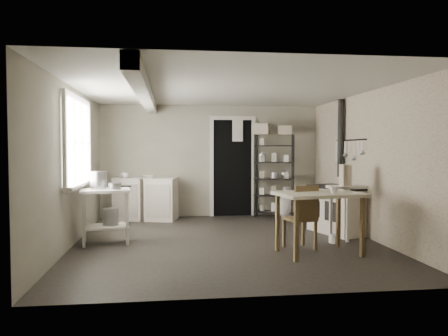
{
  "coord_description": "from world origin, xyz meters",
  "views": [
    {
      "loc": [
        -0.85,
        -6.52,
        1.41
      ],
      "look_at": [
        0.0,
        0.3,
        1.1
      ],
      "focal_mm": 35.0,
      "sensor_mm": 36.0,
      "label": 1
    }
  ],
  "objects": [
    {
      "name": "stockpot",
      "position": [
        -1.9,
        0.13,
        0.94
      ],
      "size": [
        0.24,
        0.24,
        0.26
      ],
      "primitive_type": "cylinder",
      "rotation": [
        0.0,
        0.0,
        0.01
      ],
      "color": "#ABABAD",
      "rests_on": "prep_table"
    },
    {
      "name": "doorway",
      "position": [
        0.45,
        2.47,
        1.0
      ],
      "size": [
        0.96,
        0.1,
        2.08
      ],
      "primitive_type": null,
      "color": "silver",
      "rests_on": "ground"
    },
    {
      "name": "storage_box_b",
      "position": [
        1.49,
        2.2,
        1.99
      ],
      "size": [
        0.33,
        0.32,
        0.18
      ],
      "primitive_type": "cube",
      "rotation": [
        0.0,
        0.0,
        -0.24
      ],
      "color": "beige",
      "rests_on": "shelf_rack"
    },
    {
      "name": "wall_front",
      "position": [
        0.0,
        -2.5,
        1.15
      ],
      "size": [
        4.5,
        0.02,
        2.3
      ],
      "primitive_type": "cube",
      "color": "#A19C89",
      "rests_on": "ground"
    },
    {
      "name": "window",
      "position": [
        -2.22,
        0.2,
        1.5
      ],
      "size": [
        0.12,
        1.76,
        1.28
      ],
      "primitive_type": null,
      "color": "silver",
      "rests_on": "wall_left"
    },
    {
      "name": "wall_right",
      "position": [
        2.25,
        0.0,
        1.15
      ],
      "size": [
        0.02,
        5.0,
        2.3
      ],
      "primitive_type": "cube",
      "color": "#A19C89",
      "rests_on": "ground"
    },
    {
      "name": "bucket",
      "position": [
        -1.73,
        0.11,
        0.39
      ],
      "size": [
        0.28,
        0.28,
        0.25
      ],
      "primitive_type": "cylinder",
      "rotation": [
        0.0,
        0.0,
        0.21
      ],
      "color": "#ABABAD",
      "rests_on": "prep_table"
    },
    {
      "name": "wallpaper_panel",
      "position": [
        2.24,
        0.0,
        1.15
      ],
      "size": [
        0.01,
        5.0,
        2.3
      ],
      "primitive_type": null,
      "color": "beige",
      "rests_on": "wall_right"
    },
    {
      "name": "shelf_jar",
      "position": [
        1.02,
        2.26,
        1.37
      ],
      "size": [
        0.11,
        0.11,
        0.2
      ],
      "primitive_type": "imported",
      "rotation": [
        0.0,
        0.0,
        0.29
      ],
      "color": "white",
      "rests_on": "shelf_rack"
    },
    {
      "name": "ceiling_beam",
      "position": [
        -1.2,
        0.0,
        2.2
      ],
      "size": [
        0.18,
        5.0,
        0.18
      ],
      "primitive_type": null,
      "color": "silver",
      "rests_on": "ceiling"
    },
    {
      "name": "storage_box_a",
      "position": [
        1.01,
        2.23,
        2.01
      ],
      "size": [
        0.4,
        0.38,
        0.22
      ],
      "primitive_type": "cube",
      "rotation": [
        0.0,
        0.0,
        -0.41
      ],
      "color": "beige",
      "rests_on": "shelf_rack"
    },
    {
      "name": "table_cup",
      "position": [
        1.26,
        -1.08,
        0.8
      ],
      "size": [
        0.12,
        0.12,
        0.09
      ],
      "primitive_type": "imported",
      "rotation": [
        0.0,
        0.0,
        -0.32
      ],
      "color": "white",
      "rests_on": "work_table"
    },
    {
      "name": "wall_left",
      "position": [
        -2.25,
        0.0,
        1.15
      ],
      "size": [
        0.02,
        5.0,
        2.3
      ],
      "primitive_type": "cube",
      "color": "#A19C89",
      "rests_on": "ground"
    },
    {
      "name": "flour_sack",
      "position": [
        1.48,
        2.08,
        0.24
      ],
      "size": [
        0.45,
        0.41,
        0.45
      ],
      "primitive_type": "ellipsoid",
      "rotation": [
        0.0,
        0.0,
        0.26
      ],
      "color": "silver",
      "rests_on": "ground"
    },
    {
      "name": "side_ledge",
      "position": [
        1.78,
        -0.29,
        0.43
      ],
      "size": [
        0.58,
        0.35,
        0.85
      ],
      "primitive_type": null,
      "rotation": [
        0.0,
        0.0,
        0.11
      ],
      "color": "silver",
      "rests_on": "ground"
    },
    {
      "name": "floor",
      "position": [
        0.0,
        0.0,
        0.0
      ],
      "size": [
        5.0,
        5.0,
        0.0
      ],
      "primitive_type": "plane",
      "color": "black",
      "rests_on": "ground"
    },
    {
      "name": "floor_crock",
      "position": [
        1.56,
        -0.35,
        0.07
      ],
      "size": [
        0.12,
        0.12,
        0.14
      ],
      "primitive_type": "cylinder",
      "rotation": [
        0.0,
        0.0,
        -0.08
      ],
      "color": "white",
      "rests_on": "ground"
    },
    {
      "name": "stovepipe",
      "position": [
        2.16,
        0.91,
        1.59
      ],
      "size": [
        0.15,
        0.15,
        1.53
      ],
      "primitive_type": null,
      "rotation": [
        0.0,
        0.0,
        -0.37
      ],
      "color": "black",
      "rests_on": "stove"
    },
    {
      "name": "ceiling",
      "position": [
        0.0,
        0.0,
        2.3
      ],
      "size": [
        5.0,
        5.0,
        0.0
      ],
      "primitive_type": "plane",
      "rotation": [
        3.14,
        0.0,
        0.0
      ],
      "color": "silver",
      "rests_on": "wall_back"
    },
    {
      "name": "base_cabinets",
      "position": [
        -1.32,
        2.18,
        0.46
      ],
      "size": [
        1.36,
        0.84,
        0.83
      ],
      "primitive_type": null,
      "rotation": [
        0.0,
        0.0,
        -0.25
      ],
      "color": "beige",
      "rests_on": "ground"
    },
    {
      "name": "chair",
      "position": [
        0.96,
        -0.62,
        0.48
      ],
      "size": [
        0.46,
        0.47,
        0.9
      ],
      "primitive_type": null,
      "rotation": [
        0.0,
        0.0,
        0.25
      ],
      "color": "brown",
      "rests_on": "ground"
    },
    {
      "name": "mixing_bowl",
      "position": [
        -1.28,
        2.1,
        0.95
      ],
      "size": [
        0.36,
        0.36,
        0.07
      ],
      "primitive_type": "imported",
      "rotation": [
        0.0,
        0.0,
        0.39
      ],
      "color": "white",
      "rests_on": "base_cabinets"
    },
    {
      "name": "counter_cup",
      "position": [
        -1.71,
        2.05,
        0.97
      ],
      "size": [
        0.15,
        0.15,
        0.11
      ],
      "primitive_type": "imported",
      "rotation": [
        0.0,
        0.0,
        0.15
      ],
      "color": "white",
      "rests_on": "base_cabinets"
    },
    {
      "name": "stove",
      "position": [
        1.92,
        0.41,
        0.44
      ],
      "size": [
        0.82,
        1.11,
        0.78
      ],
      "primitive_type": null,
      "rotation": [
        0.0,
        0.0,
        0.3
      ],
      "color": "beige",
      "rests_on": "ground"
    },
    {
      "name": "utensil_rail",
      "position": [
        2.19,
        0.6,
        1.55
      ],
      "size": [
        0.06,
        1.2,
        0.44
      ],
      "primitive_type": null,
      "color": "#ABABAD",
      "rests_on": "wall_right"
    },
    {
      "name": "oats_box",
      "position": [
        1.76,
        -0.29,
        1.01
      ],
      "size": [
        0.14,
        0.22,
        0.32
      ],
      "primitive_type": "cube",
      "rotation": [
        0.0,
        0.0,
        -0.07
      ],
      "color": "beige",
      "rests_on": "side_ledge"
    },
    {
      "name": "work_table",
      "position": [
        1.12,
        -0.94,
        0.38
      ],
      "size": [
        1.18,
        0.91,
        0.82
      ],
      "primitive_type": null,
      "rotation": [
        0.0,
        0.0,
        0.14
      ],
      "color": "beige",
      "rests_on": "ground"
    },
    {
      "name": "shelf_rack",
      "position": [
        1.27,
        2.21,
        0.95
      ],
      "size": [
        0.86,
        0.59,
        1.69
      ],
      "primitive_type": null,
      "rotation": [
        0.0,
        0.0,
        -0.38
      ],
      "color": "black",
      "rests_on": "ground"
    },
    {
      "name": "wall_back",
      "position": [
        0.0,
        2.5,
        1.15
      ],
      "size": [
        4.5,
        0.02,
        2.3
      ],
      "primitive_type": "cube",
      "color": "#A19C89",
      "rests_on": "ground"
    },
    {
      "name": "saucepan",
      "position": [
        -1.66,
        0.03,
        0.85
      ],
      "size": [
        0.2,
        0.2,
        0.1
      ],
      "primitive_type": "cylinder",
      "rotation": [
        0.0,
        0.0,
        -0.04
      ],
      "color": "#ABABAD",
      "rests_on": "prep_table"
    },
    {
      "name": "prep_table",
      "position": [
        -1.8,
        0.07,
        0.4
      ],
      "size": [
        0.77,
        0.61,
        0.81
      ],
      "primitive_type": null,
      "rotation": [
        0.0,
        0.0,
        0.15
      ],
      "color": "silver",
      "rests_on": "ground"
    }
  ]
}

